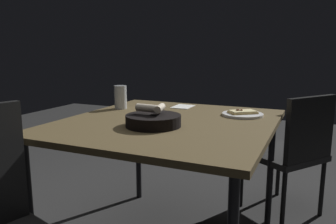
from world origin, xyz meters
name	(u,v)px	position (x,y,z in m)	size (l,w,h in m)	color
dining_table	(168,131)	(0.00, 0.00, 0.70)	(1.17, 1.09, 0.75)	brown
pizza_plate	(243,114)	(-0.30, 0.34, 0.76)	(0.23, 0.23, 0.04)	white
bread_basket	(153,120)	(0.16, -0.01, 0.79)	(0.27, 0.27, 0.11)	black
beer_glass	(121,98)	(-0.21, -0.43, 0.82)	(0.08, 0.08, 0.15)	silver
napkin	(183,107)	(-0.43, -0.09, 0.76)	(0.16, 0.12, 0.00)	white
chair_near	(293,148)	(-0.69, 0.60, 0.48)	(0.61, 0.61, 0.84)	#252525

